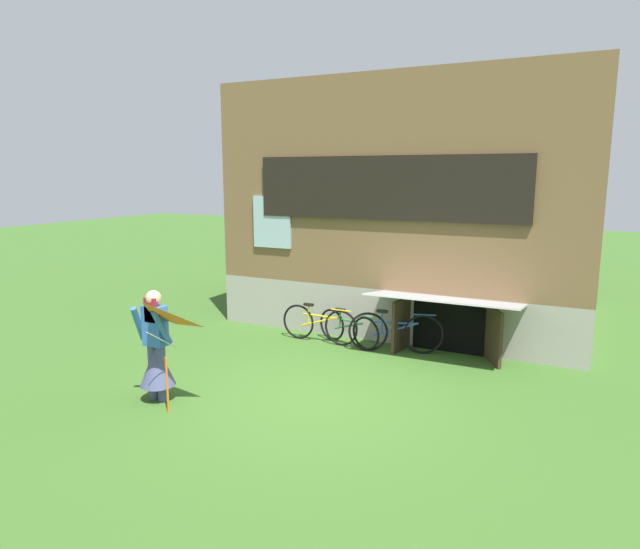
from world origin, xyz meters
TOP-DOWN VIEW (x-y plane):
  - ground_plane at (0.00, 0.00)m, footprint 60.00×60.00m
  - log_house at (0.00, 5.76)m, footprint 7.56×6.63m
  - person at (-2.01, -1.21)m, footprint 0.61×0.53m
  - kite at (-1.70, -1.74)m, footprint 0.87×0.94m
  - bicycle_blue at (0.44, 2.50)m, footprint 1.73×0.56m
  - bicycle_green at (-0.54, 2.53)m, footprint 1.48×0.52m
  - bicycle_yellow at (-1.14, 2.45)m, footprint 1.69×0.11m

SIDE VIEW (x-z plane):
  - ground_plane at x=0.00m, z-range 0.00..0.00m
  - bicycle_green at x=-0.54m, z-range -0.01..0.70m
  - bicycle_yellow at x=-1.14m, z-range -0.01..0.76m
  - bicycle_blue at x=0.44m, z-range -0.01..0.80m
  - person at x=-2.01m, z-range -0.13..1.54m
  - kite at x=-1.70m, z-range 0.51..2.03m
  - log_house at x=0.00m, z-range 0.00..5.24m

